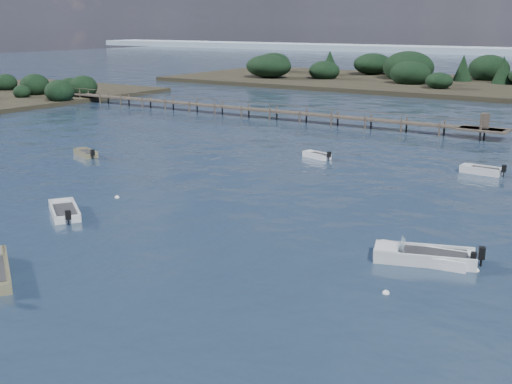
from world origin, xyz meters
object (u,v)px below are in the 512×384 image
Objects in this scene: tender_far_grey_b at (481,172)px; tender_far_grey at (86,154)px; dinghy_mid_white_a at (421,258)px; tender_far_white at (317,156)px; jetty at (273,111)px; dinghy_mid_grey at (64,212)px; dinghy_mid_white_b at (424,258)px.

tender_far_grey_b is 1.04× the size of tender_far_grey.
tender_far_grey is (-31.93, -12.58, -0.02)m from tender_far_grey_b.
tender_far_white is at bearing 130.03° from dinghy_mid_white_a.
dinghy_mid_white_a is (2.62, -21.51, -0.02)m from tender_far_grey_b.
tender_far_grey_b is 0.05× the size of jetty.
tender_far_grey_b is 0.83× the size of dinghy_mid_grey.
tender_far_white is 0.05× the size of jetty.
dinghy_mid_grey is at bearing -101.89° from tender_far_white.
dinghy_mid_white_b is at bearing 11.83° from dinghy_mid_grey.
dinghy_mid_white_a is at bearing -49.35° from jetty.
tender_far_grey is 0.05× the size of jetty.
tender_far_white is (5.10, 24.23, -0.01)m from dinghy_mid_grey.
dinghy_mid_white_b reaches higher than dinghy_mid_white_a.
tender_far_white is (-16.68, 19.67, -0.03)m from dinghy_mid_white_b.
dinghy_mid_grey is 0.85× the size of dinghy_mid_white_a.
dinghy_mid_white_a reaches higher than tender_far_grey.
jetty is (-32.32, 37.64, 0.83)m from dinghy_mid_white_a.
dinghy_mid_white_b is at bearing -49.71° from tender_far_white.
jetty is at bearing 104.20° from dinghy_mid_grey.
tender_far_white is at bearing 130.29° from dinghy_mid_white_b.
jetty is (-32.45, 37.62, 0.81)m from dinghy_mid_white_b.
tender_far_grey_b is at bearing 7.47° from tender_far_white.
jetty reaches higher than dinghy_mid_white_a.
dinghy_mid_grey is 0.07× the size of jetty.
dinghy_mid_white_b reaches higher than tender_far_grey_b.
tender_far_grey_b is 33.81m from jetty.
dinghy_mid_white_a is at bearing -14.50° from tender_far_grey.
dinghy_mid_white_a is 0.08× the size of jetty.
tender_far_grey is (-34.54, 8.93, 0.00)m from dinghy_mid_white_a.
dinghy_mid_white_a is 1.49× the size of tender_far_grey.
jetty reaches higher than tender_far_white.
dinghy_mid_grey is 43.52m from jetty.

